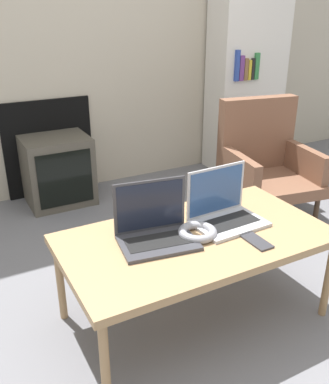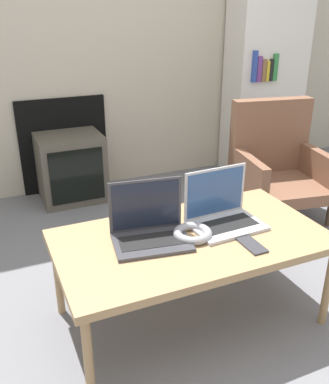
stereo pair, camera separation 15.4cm
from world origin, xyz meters
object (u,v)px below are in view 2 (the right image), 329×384
object	(u,v)px
headphones	(194,233)
phone	(252,245)
laptop_right	(222,212)
tv	(71,168)
armchair	(277,161)
laptop_left	(149,227)

from	to	relation	value
headphones	phone	distance (m)	0.25
phone	headphones	bearing A→B (deg)	138.80
laptop_right	tv	distance (m)	1.62
phone	armchair	xyz separation A→B (m)	(0.88, 0.97, -0.06)
laptop_left	armchair	size ratio (longest dim) A/B	0.45
laptop_left	laptop_right	size ratio (longest dim) A/B	1.06
tv	armchair	world-z (taller)	armchair
headphones	armchair	size ratio (longest dim) A/B	0.22
armchair	headphones	bearing A→B (deg)	-133.18
laptop_right	tv	bearing A→B (deg)	101.28
tv	armchair	bearing A→B (deg)	-32.59
phone	armchair	distance (m)	1.31
laptop_right	headphones	bearing A→B (deg)	-163.36
laptop_left	phone	xyz separation A→B (m)	(0.38, -0.23, -0.05)
headphones	tv	xyz separation A→B (m)	(-0.20, 1.62, -0.21)
laptop_left	armchair	distance (m)	1.46
tv	armchair	xyz separation A→B (m)	(1.27, -0.81, 0.13)
laptop_right	tv	xyz separation A→B (m)	(-0.38, 1.55, -0.25)
phone	laptop_right	bearing A→B (deg)	92.92
headphones	phone	xyz separation A→B (m)	(0.19, -0.17, -0.01)
laptop_right	headphones	xyz separation A→B (m)	(-0.18, -0.06, -0.04)
phone	armchair	bearing A→B (deg)	47.94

